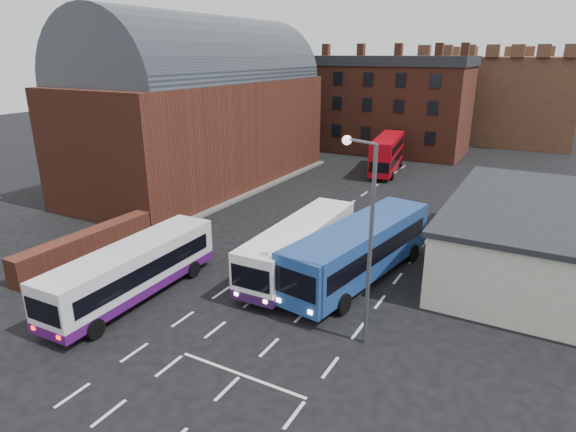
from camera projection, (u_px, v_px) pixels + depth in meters
The scene contains 13 objects.
ground at pixel (193, 312), 24.49m from camera, with size 180.00×180.00×0.00m, color black.
railway_station at pixel (203, 106), 46.54m from camera, with size 12.00×28.00×16.00m.
forecourt_wall at pixel (87, 246), 30.53m from camera, with size 1.20×10.00×1.80m, color #602B1E.
cream_building at pixel (541, 237), 28.53m from camera, with size 10.40×16.40×4.25m.
brick_terrace at pixel (380, 109), 63.60m from camera, with size 22.00×10.00×11.00m, color brown.
castle_keep at pixel (496, 97), 74.52m from camera, with size 22.00×22.00×12.00m, color brown.
bus_white_outbound at pixel (133, 268), 25.42m from camera, with size 2.95×10.81×2.93m.
bus_white_inbound at pixel (300, 244), 28.52m from camera, with size 2.96×11.13×3.02m.
bus_blue at pixel (360, 248), 27.42m from camera, with size 4.72×12.58×3.35m.
bus_red_double at pixel (387, 154), 52.43m from camera, with size 3.77×10.15×3.97m.
street_lamp at pixel (366, 225), 20.38m from camera, with size 1.78×0.87×9.24m.
pedestrian_red at pixel (44, 298), 24.28m from camera, with size 0.58×0.38×1.59m, color maroon.
pedestrian_beige at pixel (75, 291), 25.18m from camera, with size 0.66×0.51×1.35m, color tan.
Camera 1 is at (14.69, -16.58, 12.51)m, focal length 30.00 mm.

